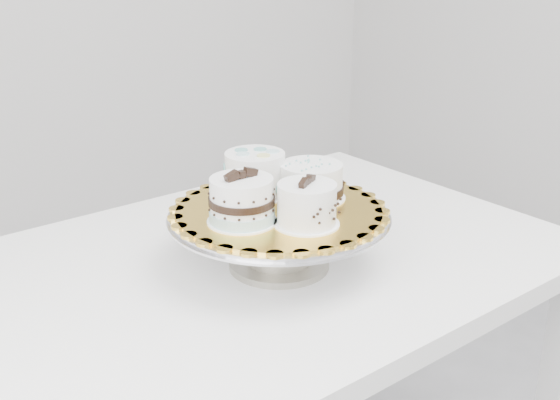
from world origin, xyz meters
TOP-DOWN VIEW (x-y plane):
  - table at (0.09, 0.19)m, footprint 1.17×0.80m
  - cake_stand at (0.11, 0.13)m, footprint 0.38×0.38m
  - cake_board at (0.11, 0.13)m, footprint 0.40×0.40m
  - cake_swirl at (0.10, 0.05)m, footprint 0.13×0.13m
  - cake_banded at (0.03, 0.12)m, footprint 0.11×0.11m
  - cake_dots at (0.12, 0.21)m, footprint 0.13×0.13m
  - cake_ribbon at (0.19, 0.14)m, footprint 0.13×0.12m

SIDE VIEW (x-z plane):
  - table at x=0.09m, z-range 0.29..1.04m
  - cake_stand at x=0.11m, z-range 0.77..0.87m
  - cake_board at x=0.11m, z-range 0.85..0.86m
  - cake_ribbon at x=0.19m, z-range 0.85..0.92m
  - cake_swirl at x=0.10m, z-range 0.85..0.93m
  - cake_banded at x=0.03m, z-range 0.85..0.94m
  - cake_dots at x=0.12m, z-range 0.86..0.94m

